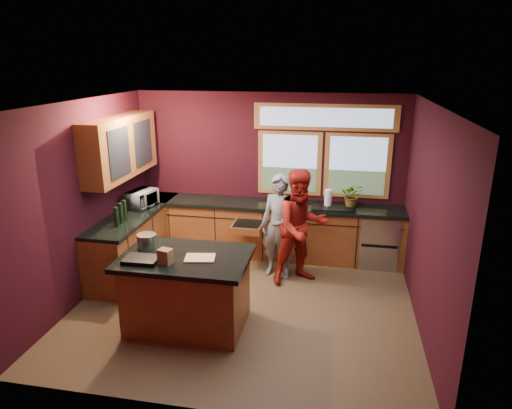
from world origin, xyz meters
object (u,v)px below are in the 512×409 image
(person_grey, at_px, (279,226))
(stock_pot, at_px, (147,241))
(cutting_board, at_px, (200,258))
(island, at_px, (187,290))
(person_red, at_px, (301,227))

(person_grey, bearing_deg, stock_pot, -122.70)
(cutting_board, bearing_deg, island, 165.96)
(person_grey, distance_m, cutting_board, 1.79)
(person_red, bearing_deg, stock_pot, -174.03)
(island, relative_size, person_red, 0.90)
(island, xyz_separation_m, cutting_board, (0.20, -0.05, 0.48))
(island, distance_m, stock_pot, 0.80)
(person_grey, bearing_deg, island, -107.18)
(person_grey, relative_size, person_red, 0.93)
(island, bearing_deg, person_grey, 59.65)
(island, relative_size, person_grey, 0.96)
(island, xyz_separation_m, person_grey, (0.93, 1.58, 0.33))
(island, height_order, person_red, person_red)
(island, distance_m, person_grey, 1.86)
(island, distance_m, person_red, 1.97)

